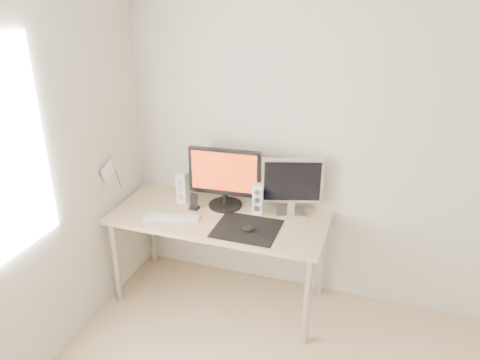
# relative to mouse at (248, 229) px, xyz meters

# --- Properties ---
(wall_back) EXTENTS (3.50, 0.00, 3.50)m
(wall_back) POSITION_rel_mouse_xyz_m (0.65, 0.52, 0.50)
(wall_back) COLOR silver
(wall_back) RESTS_ON ground
(mousepad) EXTENTS (0.45, 0.40, 0.00)m
(mousepad) POSITION_rel_mouse_xyz_m (-0.02, 0.03, -0.02)
(mousepad) COLOR black
(mousepad) RESTS_ON desk
(mouse) EXTENTS (0.10, 0.06, 0.04)m
(mouse) POSITION_rel_mouse_xyz_m (0.00, 0.00, 0.00)
(mouse) COLOR black
(mouse) RESTS_ON mousepad
(desk) EXTENTS (1.60, 0.70, 0.73)m
(desk) POSITION_rel_mouse_xyz_m (-0.28, 0.15, -0.10)
(desk) COLOR #D1B587
(desk) RESTS_ON ground
(main_monitor) EXTENTS (0.55, 0.28, 0.47)m
(main_monitor) POSITION_rel_mouse_xyz_m (-0.28, 0.31, 0.23)
(main_monitor) COLOR black
(main_monitor) RESTS_ON desk
(second_monitor) EXTENTS (0.44, 0.22, 0.43)m
(second_monitor) POSITION_rel_mouse_xyz_m (0.22, 0.36, 0.22)
(second_monitor) COLOR #B9B8BB
(second_monitor) RESTS_ON desk
(speaker_left) EXTENTS (0.08, 0.09, 0.24)m
(speaker_left) POSITION_rel_mouse_xyz_m (-0.62, 0.28, 0.10)
(speaker_left) COLOR white
(speaker_left) RESTS_ON desk
(speaker_right) EXTENTS (0.08, 0.09, 0.24)m
(speaker_right) POSITION_rel_mouse_xyz_m (-0.01, 0.29, 0.10)
(speaker_right) COLOR white
(speaker_right) RESTS_ON desk
(keyboard) EXTENTS (0.44, 0.21, 0.02)m
(keyboard) POSITION_rel_mouse_xyz_m (-0.59, -0.01, -0.01)
(keyboard) COLOR silver
(keyboard) RESTS_ON desk
(phone_dock) EXTENTS (0.07, 0.06, 0.13)m
(phone_dock) POSITION_rel_mouse_xyz_m (-0.49, 0.19, 0.02)
(phone_dock) COLOR black
(phone_dock) RESTS_ON desk
(pennant) EXTENTS (0.01, 0.23, 0.29)m
(pennant) POSITION_rel_mouse_xyz_m (-1.07, 0.00, 0.30)
(pennant) COLOR #A57F54
(pennant) RESTS_ON wall_left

